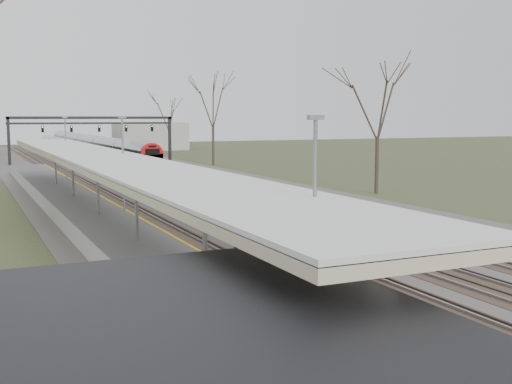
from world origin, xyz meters
The scene contains 8 objects.
track_bed centered at (0.26, 55.00, 0.06)m, with size 24.00×160.00×0.22m.
platform centered at (-9.05, 37.50, 0.50)m, with size 3.50×69.00×1.00m, color #9E9B93.
canopy centered at (-9.05, 32.99, 3.93)m, with size 4.10×50.00×3.11m.
signal_gantry centered at (0.29, 84.99, 4.91)m, with size 21.00×0.59×6.08m.
tree_east_far centered at (14.00, 42.00, 7.29)m, with size 5.00×5.00×10.30m.
train_near centered at (-2.50, 65.01, 1.48)m, with size 2.62×90.21×3.05m.
train_far centered at (4.50, 109.61, 1.48)m, with size 2.62×75.21×3.05m.
passenger centered at (-8.30, 17.30, 1.79)m, with size 0.57×0.38×1.57m, color #2E274D.
Camera 1 is at (-15.37, 0.73, 6.01)m, focal length 45.00 mm.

